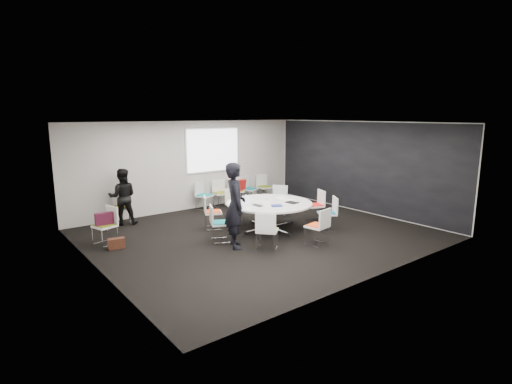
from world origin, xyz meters
TOP-DOWN VIEW (x-y plane):
  - room_shell at (0.09, 0.00)m, footprint 8.08×7.08m
  - conference_table at (0.45, 0.15)m, footprint 2.25×2.25m
  - projection_screen at (0.80, 3.46)m, footprint 1.90×0.03m
  - chair_ring_a at (2.04, 0.02)m, footprint 0.58×0.59m
  - chair_ring_b at (1.66, 1.17)m, footprint 0.63×0.64m
  - chair_ring_c at (0.31, 1.57)m, footprint 0.58×0.58m
  - chair_ring_d at (-0.70, 1.13)m, footprint 0.61×0.61m
  - chair_ring_e at (-1.13, 0.10)m, footprint 0.60×0.60m
  - chair_ring_f at (-0.62, -1.06)m, footprint 0.64×0.64m
  - chair_ring_g at (0.53, -1.52)m, footprint 0.53×0.52m
  - chair_ring_h at (1.63, -0.82)m, footprint 0.63×0.63m
  - chair_back_a at (0.25, 3.16)m, footprint 0.60×0.59m
  - chair_back_b at (0.88, 3.17)m, footprint 0.52×0.51m
  - chair_back_c at (1.48, 3.15)m, footprint 0.55×0.55m
  - chair_back_d at (2.05, 3.16)m, footprint 0.59×0.58m
  - chair_back_e at (2.73, 3.17)m, footprint 0.50×0.49m
  - chair_spare_left at (-3.37, 1.55)m, footprint 0.55×0.56m
  - chair_person_back at (-2.42, 3.16)m, footprint 0.59×0.59m
  - person_main at (-1.08, -0.48)m, footprint 0.72×0.84m
  - person_back at (-2.42, 3.00)m, footprint 0.93×0.84m
  - laptop at (0.01, 0.04)m, footprint 0.23×0.34m
  - laptop_lid at (-0.16, 0.27)m, footprint 0.07×0.30m
  - notebook_black at (0.88, -0.25)m, footprint 0.23×0.31m
  - tablet_folio at (0.32, -0.30)m, footprint 0.32×0.30m
  - papers_right at (1.07, 0.38)m, footprint 0.34×0.28m
  - papers_front at (1.06, 0.08)m, footprint 0.35×0.30m
  - cup at (0.56, 0.38)m, footprint 0.08×0.08m
  - phone at (1.00, -0.30)m, footprint 0.16×0.11m
  - maroon_bag at (-3.38, 1.55)m, footprint 0.40×0.14m
  - brown_bag at (-3.29, 1.09)m, footprint 0.38×0.22m
  - red_jacket at (1.47, 2.92)m, footprint 0.44×0.16m

SIDE VIEW (x-z plane):
  - brown_bag at x=-3.29m, z-range 0.00..0.24m
  - chair_ring_a at x=2.04m, z-range -0.16..0.72m
  - chair_ring_b at x=1.66m, z-range -0.16..0.72m
  - chair_ring_c at x=0.31m, z-range -0.16..0.72m
  - chair_ring_d at x=-0.70m, z-range -0.16..0.72m
  - chair_ring_e at x=-1.13m, z-range -0.16..0.72m
  - chair_ring_f at x=-0.62m, z-range -0.16..0.72m
  - chair_ring_g at x=0.53m, z-range -0.16..0.72m
  - chair_ring_h at x=1.63m, z-range -0.16..0.72m
  - chair_back_a at x=0.25m, z-range -0.16..0.72m
  - chair_back_b at x=0.88m, z-range -0.16..0.72m
  - chair_back_c at x=1.48m, z-range -0.16..0.72m
  - chair_back_d at x=2.05m, z-range -0.16..0.72m
  - chair_back_e at x=2.73m, z-range -0.16..0.72m
  - chair_spare_left at x=-3.37m, z-range -0.16..0.72m
  - chair_person_back at x=-2.42m, z-range -0.16..0.72m
  - conference_table at x=0.45m, z-range 0.18..0.91m
  - maroon_bag at x=-3.38m, z-range 0.48..0.76m
  - red_jacket at x=1.47m, z-range 0.52..0.88m
  - papers_right at x=1.07m, z-range 0.73..0.73m
  - papers_front at x=1.06m, z-range 0.73..0.73m
  - phone at x=1.00m, z-range 0.73..0.74m
  - notebook_black at x=0.88m, z-range 0.73..0.75m
  - tablet_folio at x=0.32m, z-range 0.73..0.76m
  - laptop at x=0.01m, z-range 0.73..0.76m
  - cup at x=0.56m, z-range 0.73..0.82m
  - person_back at x=-2.42m, z-range 0.00..1.56m
  - laptop_lid at x=-0.16m, z-range 0.75..0.97m
  - person_main at x=-1.08m, z-range 0.00..1.96m
  - room_shell at x=0.09m, z-range -0.04..2.84m
  - projection_screen at x=0.80m, z-range 1.17..2.53m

